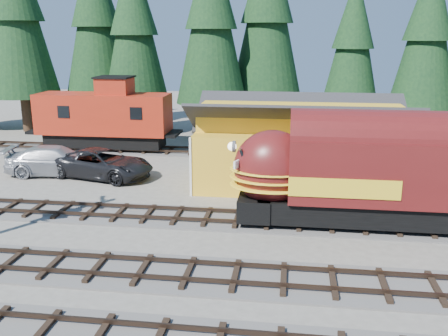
# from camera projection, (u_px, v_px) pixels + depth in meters

# --- Properties ---
(ground) EXTENTS (120.00, 120.00, 0.00)m
(ground) POSITION_uv_depth(u_px,v_px,m) (299.00, 259.00, 20.29)
(ground) COLOR #6B665B
(ground) RESTS_ON ground
(track_spur) EXTENTS (32.00, 3.20, 0.33)m
(track_spur) POSITION_uv_depth(u_px,v_px,m) (167.00, 151.00, 38.80)
(track_spur) COLOR #4C4947
(track_spur) RESTS_ON ground
(depot) EXTENTS (12.80, 7.00, 5.30)m
(depot) POSITION_uv_depth(u_px,v_px,m) (300.00, 137.00, 29.57)
(depot) COLOR gold
(depot) RESTS_ON ground
(conifer_backdrop) EXTENTS (80.57, 22.02, 16.38)m
(conifer_backdrop) POSITION_uv_depth(u_px,v_px,m) (363.00, 18.00, 40.16)
(conifer_backdrop) COLOR black
(conifer_backdrop) RESTS_ON ground
(locomotive) EXTENTS (15.58, 3.10, 4.24)m
(locomotive) POSITION_uv_depth(u_px,v_px,m) (392.00, 178.00, 22.93)
(locomotive) COLOR black
(locomotive) RESTS_ON ground
(caboose) EXTENTS (10.27, 2.98, 5.34)m
(caboose) POSITION_uv_depth(u_px,v_px,m) (105.00, 117.00, 38.78)
(caboose) COLOR black
(caboose) RESTS_ON ground
(pickup_truck_a) EXTENTS (7.09, 4.52, 1.82)m
(pickup_truck_a) POSITION_uv_depth(u_px,v_px,m) (103.00, 164.00, 31.70)
(pickup_truck_a) COLOR black
(pickup_truck_a) RESTS_ON ground
(pickup_truck_b) EXTENTS (6.74, 3.54, 1.86)m
(pickup_truck_b) POSITION_uv_depth(u_px,v_px,m) (57.00, 161.00, 32.34)
(pickup_truck_b) COLOR #A0A2A8
(pickup_truck_b) RESTS_ON ground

